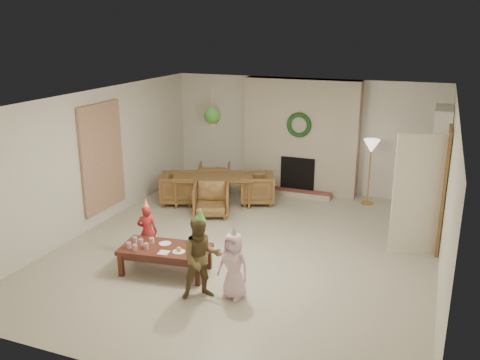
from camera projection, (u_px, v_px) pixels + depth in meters
The scene contains 56 objects.
floor at pixel (248, 248), 8.62m from camera, with size 7.00×7.00×0.00m, color #B7B29E.
ceiling at pixel (249, 99), 7.89m from camera, with size 7.00×7.00×0.00m, color white.
wall_back at pixel (303, 135), 11.37m from camera, with size 7.00×7.00×0.00m, color silver.
wall_front at pixel (126, 270), 5.14m from camera, with size 7.00×7.00×0.00m, color silver.
wall_left at pixel (94, 160), 9.30m from camera, with size 7.00×7.00×0.00m, color silver.
wall_right at pixel (448, 199), 7.21m from camera, with size 7.00×7.00×0.00m, color silver.
fireplace_mass at pixel (301, 137), 11.20m from camera, with size 2.50×0.40×2.50m, color #54161A.
fireplace_hearth at pixel (295, 193), 11.23m from camera, with size 1.60×0.30×0.12m, color maroon.
fireplace_firebox at pixel (298, 174), 11.27m from camera, with size 0.75×0.12×0.75m, color black.
fireplace_wreath at pixel (299, 125), 10.90m from camera, with size 0.54×0.54×0.10m, color #163B19.
floor_lamp_base at pixel (367, 203), 10.75m from camera, with size 0.26×0.26×0.03m, color gold.
floor_lamp_post at pixel (369, 174), 10.57m from camera, with size 0.03×0.03×1.23m, color gold.
floor_lamp_shade at pixel (371, 146), 10.39m from camera, with size 0.33×0.33×0.27m, color beige.
bookshelf_carcass at pixel (438, 167), 9.36m from camera, with size 0.30×1.00×2.20m, color white.
bookshelf_shelf_a at pixel (433, 201), 9.56m from camera, with size 0.30×0.92×0.03m, color white.
bookshelf_shelf_b at pixel (435, 180), 9.44m from camera, with size 0.30×0.92×0.03m, color white.
bookshelf_shelf_c at pixel (438, 159), 9.32m from camera, with size 0.30×0.92×0.03m, color white.
bookshelf_shelf_d at pixel (440, 138), 9.20m from camera, with size 0.30×0.92×0.03m, color white.
books_row_lower at pixel (432, 196), 9.39m from camera, with size 0.20×0.40×0.24m, color #A61F1E.
books_row_mid at pixel (435, 172), 9.45m from camera, with size 0.20×0.44×0.24m, color #283A93.
books_row_upper at pixel (437, 154), 9.20m from camera, with size 0.20×0.36×0.22m, color #BA8327.
door_frame at pixel (444, 190), 8.36m from camera, with size 0.05×0.86×2.04m, color brown.
door_leaf at pixel (418, 195), 8.16m from camera, with size 0.05×0.80×2.00m, color beige.
curtain_panel at pixel (102, 157), 9.47m from camera, with size 0.06×1.20×2.00m, color tan.
dining_table at pixel (213, 190), 10.71m from camera, with size 1.66×0.92×0.58m, color brown.
dining_chair_near at pixel (211, 200), 10.01m from camera, with size 0.69×0.71×0.64m, color brown.
dining_chair_far at pixel (215, 178), 11.40m from camera, with size 0.69×0.71×0.64m, color brown.
dining_chair_left at pixel (178, 188), 10.70m from camera, with size 0.69×0.71×0.64m, color brown.
dining_chair_right at pixel (257, 188), 10.71m from camera, with size 0.69×0.71×0.64m, color brown.
hanging_plant_cord at pixel (212, 104), 9.78m from camera, with size 0.01×0.01×0.70m, color tan.
hanging_plant_pot at pixel (213, 122), 9.89m from camera, with size 0.16×0.16×0.12m, color #A35534.
hanging_plant_foliage at pixel (212, 116), 9.85m from camera, with size 0.32×0.32×0.32m, color #1E4D19.
coffee_table_top at pixel (165, 249), 7.68m from camera, with size 1.33×0.67×0.06m, color #50251A.
coffee_table_apron at pixel (165, 253), 7.70m from camera, with size 1.23×0.56×0.08m, color #50251A.
coffee_leg_fl at pixel (121, 265), 7.63m from camera, with size 0.07×0.07×0.35m, color #50251A.
coffee_leg_fr at pixel (198, 274), 7.35m from camera, with size 0.07×0.07×0.35m, color #50251A.
coffee_leg_bl at pixel (136, 250), 8.13m from camera, with size 0.07×0.07×0.35m, color #50251A.
coffee_leg_br at pixel (209, 258), 7.86m from camera, with size 0.07×0.07×0.35m, color #50251A.
cup_a at pixel (129, 245), 7.63m from camera, with size 0.07×0.07×0.09m, color silver.
cup_b at pixel (135, 240), 7.82m from camera, with size 0.07×0.07×0.09m, color silver.
cup_c at pixel (135, 247), 7.56m from camera, with size 0.07×0.07×0.09m, color silver.
cup_d at pixel (141, 242), 7.75m from camera, with size 0.07×0.07×0.09m, color silver.
cup_e at pixel (146, 246), 7.60m from camera, with size 0.07×0.07×0.09m, color silver.
cup_f at pixel (152, 241), 7.79m from camera, with size 0.07×0.07×0.09m, color silver.
plate_a at pixel (165, 243), 7.80m from camera, with size 0.18×0.18×0.01m, color white.
plate_b at pixel (179, 252), 7.52m from camera, with size 0.18×0.18×0.01m, color white.
plate_c at pixel (197, 247), 7.66m from camera, with size 0.18×0.18×0.01m, color white.
food_scoop at pixel (179, 249), 7.51m from camera, with size 0.07×0.07×0.07m, color tan.
napkin_left at pixel (164, 253), 7.49m from camera, with size 0.15×0.15×0.01m, color #FDBABF.
napkin_right at pixel (192, 244), 7.76m from camera, with size 0.15×0.15×0.01m, color #FDBABF.
child_red at pixel (147, 232), 8.17m from camera, with size 0.32×0.21×0.88m, color #A22222.
party_hat_red at pixel (146, 203), 8.03m from camera, with size 0.12×0.12×0.17m, color #E8D04D.
child_plaid at pixel (201, 258), 6.92m from camera, with size 0.57×0.44×1.17m, color brown.
party_hat_plaid at pixel (200, 214), 6.73m from camera, with size 0.14×0.14×0.19m, color #5DC353.
child_pink at pixel (234, 265), 6.96m from camera, with size 0.46×0.30×0.94m, color #F7C6D5.
party_hat_pink at pixel (233, 231), 6.81m from camera, with size 0.12×0.12×0.17m, color #B9B8BF.
Camera 1 is at (2.76, -7.41, 3.62)m, focal length 38.39 mm.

